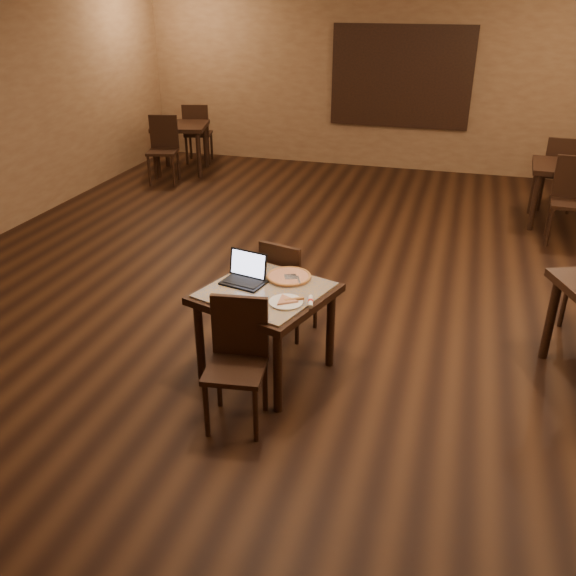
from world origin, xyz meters
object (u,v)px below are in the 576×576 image
(other_table_b_chair_near, at_px, (163,145))
(other_table_a_chair_far, at_px, (560,170))
(chair_main_near, at_px, (238,354))
(tiled_table, at_px, (266,301))
(pizza_pan, at_px, (289,278))
(other_table_a, at_px, (566,175))
(laptop, at_px, (246,274))
(other_table_b_chair_far, at_px, (197,130))
(other_table_a_chair_near, at_px, (571,195))
(other_table_b, at_px, (181,132))
(chair_main_far, at_px, (286,284))

(other_table_b_chair_near, bearing_deg, other_table_a_chair_far, -11.82)
(chair_main_near, bearing_deg, tiled_table, 81.28)
(pizza_pan, height_order, other_table_b_chair_near, other_table_b_chair_near)
(tiled_table, bearing_deg, other_table_a, 76.95)
(laptop, relative_size, other_table_b_chair_far, 0.36)
(laptop, bearing_deg, chair_main_near, -63.30)
(laptop, xyz_separation_m, other_table_a_chair_far, (2.88, 4.99, -0.23))
(other_table_a_chair_near, height_order, other_table_a_chair_far, same)
(other_table_a, relative_size, other_table_b_chair_far, 0.87)
(pizza_pan, xyz_separation_m, other_table_a, (2.56, 4.24, -0.09))
(chair_main_near, height_order, pizza_pan, chair_main_near)
(other_table_b, bearing_deg, tiled_table, -72.86)
(laptop, height_order, pizza_pan, laptop)
(other_table_a, bearing_deg, other_table_b, 173.89)
(pizza_pan, xyz_separation_m, other_table_b, (-3.44, 5.23, -0.09))
(laptop, relative_size, other_table_a_chair_far, 0.36)
(other_table_a, bearing_deg, other_table_b_chair_far, 168.20)
(other_table_b, distance_m, other_table_b_chair_far, 0.62)
(chair_main_near, height_order, other_table_a_chair_near, other_table_a_chair_near)
(other_table_b, bearing_deg, pizza_pan, -70.78)
(tiled_table, bearing_deg, other_table_a_chair_near, 73.06)
(other_table_b, bearing_deg, laptop, -73.94)
(other_table_a, distance_m, other_table_a_chair_near, 0.62)
(laptop, height_order, other_table_a, laptop)
(chair_main_near, xyz_separation_m, other_table_b_chair_near, (-3.33, 5.47, 0.06))
(tiled_table, height_order, other_table_b_chair_far, other_table_b_chair_far)
(tiled_table, bearing_deg, pizza_pan, 81.32)
(laptop, xyz_separation_m, other_table_b_chair_far, (-3.09, 5.99, -0.23))
(chair_main_near, distance_m, other_table_b, 6.93)
(chair_main_near, bearing_deg, other_table_b_chair_near, 113.61)
(chair_main_far, relative_size, other_table_b, 0.87)
(chair_main_near, height_order, chair_main_far, chair_main_near)
(chair_main_far, height_order, laptop, laptop)
(other_table_a, relative_size, other_table_a_chair_near, 0.87)
(chair_main_far, bearing_deg, other_table_a_chair_near, -115.55)
(chair_main_near, distance_m, other_table_b_chair_far, 7.47)
(pizza_pan, bearing_deg, other_table_a, 58.83)
(chair_main_far, relative_size, pizza_pan, 2.61)
(laptop, xyz_separation_m, pizza_pan, (0.32, 0.14, -0.06))
(pizza_pan, bearing_deg, chair_main_near, -98.70)
(tiled_table, xyz_separation_m, laptop, (-0.20, 0.10, 0.16))
(chair_main_near, relative_size, other_table_a_chair_near, 0.90)
(chair_main_near, xyz_separation_m, other_table_a_chair_far, (2.69, 5.71, 0.06))
(other_table_b, xyz_separation_m, other_table_b_chair_near, (-0.02, -0.62, -0.08))
(chair_main_far, xyz_separation_m, other_table_a, (2.70, 3.86, 0.15))
(other_table_a_chair_near, xyz_separation_m, other_table_b, (-6.01, 1.61, 0.09))
(other_table_b, bearing_deg, other_table_b_chair_near, -106.15)
(other_table_a_chair_near, bearing_deg, laptop, -124.21)
(tiled_table, relative_size, chair_main_far, 1.25)
(tiled_table, height_order, laptop, laptop)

